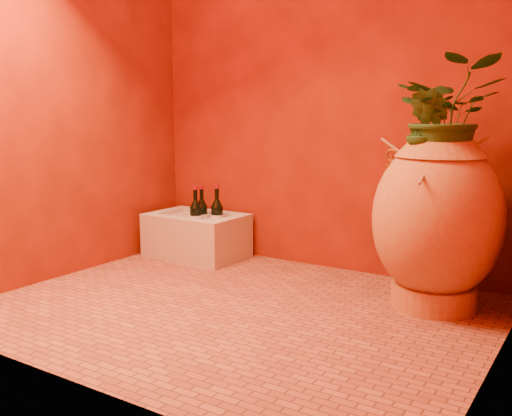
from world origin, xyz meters
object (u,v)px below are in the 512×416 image
Objects in this scene: wall_tap at (391,163)px; amphora at (437,218)px; stone_basin at (197,236)px; wine_bottle_b at (202,216)px; wine_bottle_a at (196,218)px; wine_bottle_c at (217,217)px.

amphora is at bearing -40.99° from wall_tap.
stone_basin is 0.15m from wine_bottle_b.
stone_basin is 1.45m from wall_tap.
wall_tap is (1.30, 0.21, 0.42)m from wine_bottle_a.
wine_bottle_a is 1.93× the size of wall_tap.
wine_bottle_c is at bearing 35.19° from wine_bottle_a.
wine_bottle_c is (0.12, 0.08, 0.00)m from wine_bottle_a.
wine_bottle_b is 1.89× the size of wall_tap.
stone_basin is 3.73× the size of wall_tap.
wine_bottle_c is at bearing 2.50° from wine_bottle_b.
stone_basin is at bearing 174.57° from amphora.
wine_bottle_a is (-1.67, 0.11, -0.18)m from amphora.
amphora reaches higher than wine_bottle_c.
amphora is 2.76× the size of wine_bottle_a.
wine_bottle_a is at bearing 176.12° from amphora.
wine_bottle_a is 1.38m from wall_tap.
wine_bottle_c reaches higher than stone_basin.
wall_tap is at bearing 5.66° from wine_bottle_b.
wine_bottle_b is (0.03, 0.03, 0.14)m from stone_basin.
amphora is 5.33× the size of wall_tap.
amphora is 0.55m from wall_tap.
amphora is 1.68m from wine_bottle_a.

